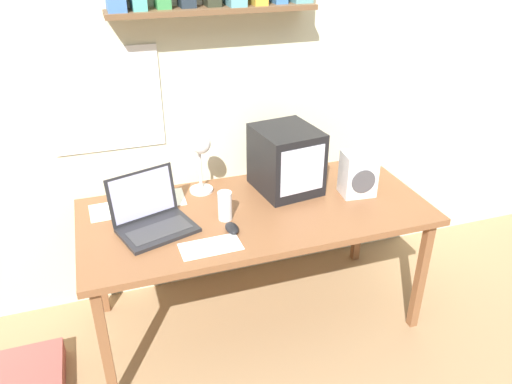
# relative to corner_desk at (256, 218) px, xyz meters

# --- Properties ---
(ground_plane) EXTENTS (12.00, 12.00, 0.00)m
(ground_plane) POSITION_rel_corner_desk_xyz_m (0.00, 0.00, -0.67)
(ground_plane) COLOR #A27F58
(back_wall) EXTENTS (5.60, 0.24, 2.60)m
(back_wall) POSITION_rel_corner_desk_xyz_m (-0.01, 0.49, 0.64)
(back_wall) COLOR beige
(back_wall) RESTS_ON ground_plane
(corner_desk) EXTENTS (1.76, 0.80, 0.72)m
(corner_desk) POSITION_rel_corner_desk_xyz_m (0.00, 0.00, 0.00)
(corner_desk) COLOR brown
(corner_desk) RESTS_ON ground_plane
(crt_monitor) EXTENTS (0.35, 0.39, 0.35)m
(crt_monitor) POSITION_rel_corner_desk_xyz_m (0.23, 0.17, 0.23)
(crt_monitor) COLOR black
(crt_monitor) RESTS_ON corner_desk
(laptop) EXTENTS (0.41, 0.37, 0.26)m
(laptop) POSITION_rel_corner_desk_xyz_m (-0.53, 0.00, 0.12)
(laptop) COLOR #232326
(laptop) RESTS_ON corner_desk
(desk_lamp) EXTENTS (0.13, 0.17, 0.35)m
(desk_lamp) POSITION_rel_corner_desk_xyz_m (-0.22, 0.24, 0.29)
(desk_lamp) COLOR white
(desk_lamp) RESTS_ON corner_desk
(juice_glass) EXTENTS (0.07, 0.07, 0.15)m
(juice_glass) POSITION_rel_corner_desk_xyz_m (-0.17, -0.04, 0.12)
(juice_glass) COLOR white
(juice_glass) RESTS_ON corner_desk
(space_heater) EXTENTS (0.19, 0.16, 0.24)m
(space_heater) POSITION_rel_corner_desk_xyz_m (0.57, -0.01, 0.17)
(space_heater) COLOR white
(space_heater) RESTS_ON corner_desk
(computer_mouse) EXTENTS (0.06, 0.11, 0.03)m
(computer_mouse) POSITION_rel_corner_desk_xyz_m (-0.17, -0.16, 0.07)
(computer_mouse) COLOR black
(computer_mouse) RESTS_ON corner_desk
(loose_paper_near_monitor) EXTENTS (0.26, 0.20, 0.00)m
(loose_paper_near_monitor) POSITION_rel_corner_desk_xyz_m (-0.45, 0.26, 0.06)
(loose_paper_near_monitor) COLOR white
(loose_paper_near_monitor) RESTS_ON corner_desk
(printed_handout) EXTENTS (0.28, 0.15, 0.00)m
(printed_handout) POSITION_rel_corner_desk_xyz_m (-0.30, -0.26, 0.06)
(printed_handout) COLOR white
(printed_handout) RESTS_ON corner_desk
(loose_paper_near_laptop) EXTENTS (0.24, 0.19, 0.00)m
(loose_paper_near_laptop) POSITION_rel_corner_desk_xyz_m (-0.69, 0.22, 0.06)
(loose_paper_near_laptop) COLOR white
(loose_paper_near_laptop) RESTS_ON corner_desk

